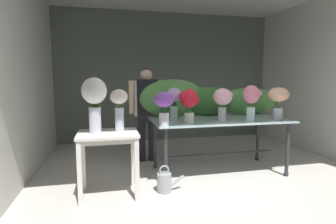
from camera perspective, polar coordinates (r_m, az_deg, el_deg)
ground_plane at (r=4.59m, az=5.05°, el=-10.77°), size 8.48×8.48×0.00m
wall_back at (r=6.23m, az=-0.33°, el=7.43°), size 5.02×0.12×2.89m
wall_left at (r=4.31m, az=-28.61°, el=6.71°), size 0.12×3.98×2.89m
wall_right at (r=5.68m, az=30.25°, el=6.50°), size 0.12×3.98×2.89m
display_table_glass at (r=4.06m, az=10.80°, el=-3.06°), size 2.00×0.98×0.82m
side_table_white at (r=3.27m, az=-12.68°, el=-6.26°), size 0.70×0.55×0.78m
florist at (r=4.52m, az=-4.60°, el=1.50°), size 0.59×0.24×1.58m
foliage_backdrop at (r=4.34m, az=8.54°, el=2.52°), size 2.35×0.25×0.59m
vase_rosy_lilies at (r=3.88m, az=17.40°, el=2.66°), size 0.25×0.23×0.51m
vase_lilac_peonies at (r=3.81m, az=1.27°, el=2.48°), size 0.21×0.21×0.47m
vase_blush_snapdragons at (r=3.85m, az=11.58°, el=2.59°), size 0.28×0.27×0.46m
vase_peach_stock at (r=4.17m, az=22.49°, el=2.66°), size 0.30×0.30×0.47m
vase_violet_dahlias at (r=3.35m, az=-0.88°, el=1.55°), size 0.26×0.24×0.43m
vase_crimson_roses at (r=3.58m, az=4.54°, el=2.15°), size 0.29×0.24×0.46m
vase_white_roses_tall at (r=3.19m, az=-15.46°, el=2.80°), size 0.29×0.29×0.65m
vase_cream_lisianthus_tall at (r=3.25m, az=-10.44°, el=1.30°), size 0.21×0.21×0.51m
watering_can at (r=3.44m, az=-0.74°, el=-14.75°), size 0.35×0.18×0.34m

